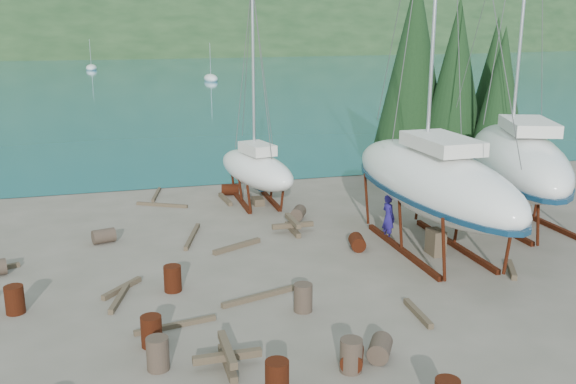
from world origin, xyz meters
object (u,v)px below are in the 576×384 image
object	(u,v)px
large_sailboat_near	(432,180)
large_sailboat_far	(518,159)
small_sailboat_shore	(256,169)
worker	(388,217)

from	to	relation	value
large_sailboat_near	large_sailboat_far	xyz separation A→B (m)	(5.31, 2.24, 0.06)
large_sailboat_far	small_sailboat_shore	size ratio (longest dim) A/B	1.68
small_sailboat_shore	worker	world-z (taller)	small_sailboat_shore
large_sailboat_far	worker	distance (m)	6.68
large_sailboat_near	worker	xyz separation A→B (m)	(-1.05, 1.54, -1.87)
large_sailboat_near	small_sailboat_shore	bearing A→B (deg)	119.19
large_sailboat_near	large_sailboat_far	bearing A→B (deg)	21.55
large_sailboat_near	small_sailboat_shore	xyz separation A→B (m)	(-4.97, 8.43, -1.09)
large_sailboat_near	large_sailboat_far	world-z (taller)	large_sailboat_far
large_sailboat_far	worker	bearing A→B (deg)	-152.64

